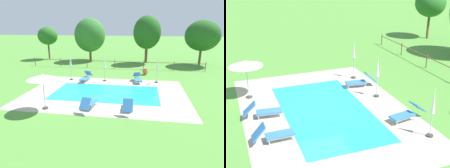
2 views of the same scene
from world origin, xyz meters
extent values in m
plane|color=#518E38|center=(0.00, 0.00, 0.00)|extent=(160.00, 160.00, 0.00)
cube|color=#B2A893|center=(0.00, 0.00, 0.00)|extent=(12.44, 8.60, 0.01)
cube|color=#23A8C1|center=(0.00, 0.00, 0.01)|extent=(8.23, 4.39, 0.01)
cube|color=#C0B59F|center=(0.00, 2.32, 0.01)|extent=(8.71, 0.24, 0.01)
cube|color=#C0B59F|center=(0.00, -2.32, 0.01)|extent=(8.71, 0.24, 0.01)
cube|color=#C0B59F|center=(4.23, 0.00, 0.01)|extent=(0.24, 4.39, 0.01)
cube|color=#C0B59F|center=(-4.23, 0.00, 0.01)|extent=(0.24, 4.39, 0.01)
cube|color=#3370BC|center=(-2.55, 2.85, 0.32)|extent=(0.74, 1.36, 0.07)
cube|color=#3370BC|center=(-2.45, 3.81, 0.59)|extent=(0.67, 0.75, 0.60)
cube|color=silver|center=(-2.55, 2.85, 0.26)|extent=(0.71, 1.33, 0.04)
cylinder|color=silver|center=(-2.36, 2.28, 0.14)|extent=(0.04, 0.04, 0.28)
cylinder|color=silver|center=(-2.87, 2.33, 0.14)|extent=(0.04, 0.04, 0.28)
cylinder|color=silver|center=(-2.24, 3.37, 0.14)|extent=(0.04, 0.04, 0.28)
cylinder|color=silver|center=(-2.75, 3.43, 0.14)|extent=(0.04, 0.04, 0.28)
cube|color=#3370BC|center=(2.01, -2.84, 0.32)|extent=(0.64, 1.32, 0.07)
cube|color=#3370BC|center=(2.04, -3.78, 0.62)|extent=(0.62, 0.64, 0.67)
cube|color=silver|center=(2.01, -2.84, 0.26)|extent=(0.61, 1.29, 0.04)
cylinder|color=silver|center=(1.74, -2.30, 0.14)|extent=(0.04, 0.04, 0.28)
cylinder|color=silver|center=(2.25, -2.28, 0.14)|extent=(0.04, 0.04, 0.28)
cylinder|color=silver|center=(1.78, -3.40, 0.14)|extent=(0.04, 0.04, 0.28)
cylinder|color=silver|center=(2.29, -3.38, 0.14)|extent=(0.04, 0.04, 0.28)
cube|color=#3370BC|center=(2.41, 3.22, 0.32)|extent=(0.81, 1.38, 0.07)
cube|color=#3370BC|center=(2.24, 4.19, 0.57)|extent=(0.71, 0.80, 0.57)
cube|color=silver|center=(2.41, 3.22, 0.26)|extent=(0.78, 1.35, 0.04)
cylinder|color=silver|center=(2.75, 2.72, 0.14)|extent=(0.04, 0.04, 0.28)
cylinder|color=silver|center=(2.25, 2.63, 0.14)|extent=(0.04, 0.04, 0.28)
cylinder|color=silver|center=(2.56, 3.81, 0.14)|extent=(0.04, 0.04, 0.28)
cylinder|color=silver|center=(2.06, 3.72, 0.14)|extent=(0.04, 0.04, 0.28)
cube|color=#3370BC|center=(-0.43, -2.93, 0.32)|extent=(0.73, 1.35, 0.07)
cube|color=#3370BC|center=(-0.53, -3.89, 0.60)|extent=(0.66, 0.73, 0.61)
cube|color=silver|center=(-0.43, -2.93, 0.26)|extent=(0.69, 1.32, 0.04)
cylinder|color=silver|center=(-0.63, -2.35, 0.14)|extent=(0.04, 0.04, 0.28)
cylinder|color=silver|center=(-0.12, -2.40, 0.14)|extent=(0.04, 0.04, 0.28)
cylinder|color=silver|center=(-0.74, -3.45, 0.14)|extent=(0.04, 0.04, 0.28)
cylinder|color=silver|center=(-0.23, -3.50, 0.14)|extent=(0.04, 0.04, 0.28)
cylinder|color=#383838|center=(-3.26, -3.64, 0.04)|extent=(0.36, 0.36, 0.08)
cylinder|color=#B2B5B7|center=(-3.26, -3.64, 1.11)|extent=(0.04, 0.04, 2.23)
cone|color=white|center=(-3.26, -3.64, 2.10)|extent=(1.92, 1.92, 0.30)
sphere|color=white|center=(-3.26, -3.64, 2.26)|extent=(0.06, 0.06, 0.06)
cylinder|color=#383838|center=(-4.06, 3.35, 0.04)|extent=(0.32, 0.32, 0.08)
cylinder|color=#B2B5B7|center=(-4.06, 3.35, 0.72)|extent=(0.04, 0.04, 1.44)
cone|color=white|center=(-4.06, 3.35, 1.96)|extent=(0.20, 0.20, 1.03)
sphere|color=white|center=(-4.06, 3.35, 2.49)|extent=(0.05, 0.05, 0.05)
cylinder|color=#383838|center=(4.10, 3.66, 0.04)|extent=(0.32, 0.32, 0.08)
cylinder|color=#B2B5B7|center=(4.10, 3.66, 0.59)|extent=(0.04, 0.04, 1.18)
cone|color=white|center=(4.10, 3.66, 1.75)|extent=(0.21, 0.21, 1.14)
sphere|color=white|center=(4.10, 3.66, 2.34)|extent=(0.05, 0.05, 0.05)
cylinder|color=#383838|center=(-0.76, 3.41, 0.04)|extent=(0.32, 0.32, 0.08)
cylinder|color=#B2B5B7|center=(-0.76, 3.41, 0.63)|extent=(0.04, 0.04, 1.27)
cone|color=white|center=(-0.76, 3.41, 1.83)|extent=(0.23, 0.23, 1.13)
sphere|color=white|center=(-0.76, 3.41, 2.42)|extent=(0.05, 0.05, 0.05)
cylinder|color=#C67547|center=(3.04, 6.54, 0.04)|extent=(0.34, 0.34, 0.08)
ellipsoid|color=#C67547|center=(3.04, 6.54, 0.37)|extent=(0.62, 0.62, 0.59)
cylinder|color=#C67547|center=(3.04, 6.54, 0.67)|extent=(0.47, 0.47, 0.06)
cylinder|color=brown|center=(-11.13, 9.24, 0.53)|extent=(0.08, 0.08, 1.05)
cylinder|color=brown|center=(-7.63, 9.24, 0.53)|extent=(0.08, 0.08, 1.05)
cylinder|color=brown|center=(-4.13, 9.24, 0.53)|extent=(0.08, 0.08, 1.05)
cylinder|color=brown|center=(-0.64, 9.24, 0.53)|extent=(0.08, 0.08, 1.05)
cylinder|color=brown|center=(2.86, 9.24, 0.53)|extent=(0.08, 0.08, 1.05)
cylinder|color=brown|center=(6.36, 9.24, 0.53)|extent=(0.08, 0.08, 1.05)
cylinder|color=brown|center=(9.85, 9.24, 0.53)|extent=(0.08, 0.08, 1.05)
cube|color=brown|center=(-0.64, 9.24, 0.85)|extent=(20.98, 0.05, 0.05)
cylinder|color=brown|center=(-5.08, 14.42, 0.93)|extent=(0.32, 0.32, 1.87)
ellipsoid|color=#33752D|center=(-5.08, 14.42, 3.67)|extent=(4.45, 4.45, 4.81)
cylinder|color=brown|center=(3.11, 13.65, 1.23)|extent=(0.37, 0.37, 2.47)
ellipsoid|color=#235B1E|center=(3.11, 13.65, 4.13)|extent=(3.71, 3.71, 4.43)
cylinder|color=brown|center=(10.13, 13.22, 1.16)|extent=(0.30, 0.30, 2.33)
ellipsoid|color=#235B1E|center=(10.13, 13.22, 3.80)|extent=(4.36, 4.36, 3.93)
cylinder|color=brown|center=(-11.80, 14.74, 1.24)|extent=(0.24, 0.24, 2.49)
ellipsoid|color=#286623|center=(-11.80, 14.74, 3.49)|extent=(2.94, 2.94, 2.68)
camera|label=1|loc=(2.87, -14.79, 5.22)|focal=32.32mm
camera|label=2|loc=(14.49, -4.79, 7.71)|focal=51.05mm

